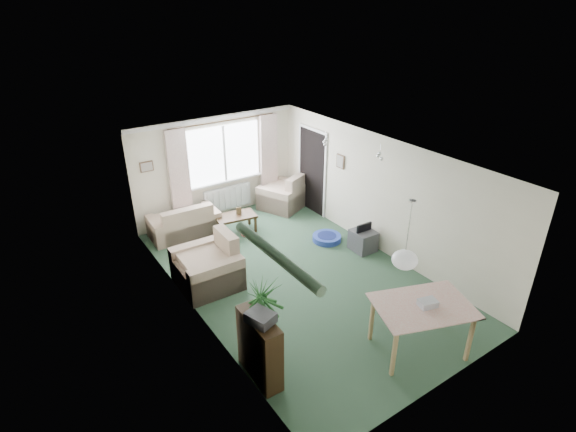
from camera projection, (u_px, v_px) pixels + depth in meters
ground at (297, 276)px, 8.50m from camera, size 6.50×6.50×0.00m
window at (224, 154)px, 10.33m from camera, size 1.80×0.03×1.30m
curtain_rod at (223, 121)px, 9.93m from camera, size 2.60×0.03×0.03m
curtain_left at (179, 174)px, 9.78m from camera, size 0.45×0.08×2.00m
curtain_right at (269, 155)px, 10.93m from camera, size 0.45×0.08×2.00m
radiator at (228, 198)px, 10.79m from camera, size 1.20×0.10×0.55m
doorway at (312, 172)px, 10.68m from camera, size 0.03×0.95×2.00m
pendant_lamp at (405, 260)px, 6.24m from camera, size 0.36×0.36×0.36m
tinsel_garland at (276, 255)px, 4.82m from camera, size 1.60×1.60×0.12m
bauble_cluster_a at (326, 140)px, 8.83m from camera, size 0.20×0.20×0.20m
bauble_cluster_b at (380, 153)px, 8.09m from camera, size 0.20×0.20×0.20m
wall_picture_back at (147, 167)px, 9.40m from camera, size 0.28×0.03×0.22m
wall_picture_right at (340, 161)px, 9.70m from camera, size 0.03×0.24×0.30m
sofa at (184, 219)px, 9.82m from camera, size 1.51×0.84×0.74m
armchair_corner at (282, 191)px, 11.07m from camera, size 1.28×1.26×0.88m
armchair_left at (206, 262)px, 8.05m from camera, size 1.05×1.11×0.97m
coffee_table at (236, 223)px, 10.02m from camera, size 0.95×0.62×0.40m
photo_frame at (239, 210)px, 9.97m from camera, size 0.12×0.05×0.16m
bookshelf at (260, 348)px, 6.07m from camera, size 0.29×0.82×1.00m
hifi_box at (261, 318)px, 5.76m from camera, size 0.37×0.42×0.14m
houseplant at (264, 323)px, 6.22m from camera, size 0.74×0.74×1.40m
dining_table at (419, 328)px, 6.58m from camera, size 1.49×1.24×0.80m
gift_box at (428, 304)px, 6.36m from camera, size 0.29×0.24×0.12m
tv_cube at (363, 240)px, 9.28m from camera, size 0.45×0.49×0.44m
pet_bed at (327, 238)px, 9.70m from camera, size 0.75×0.75×0.12m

